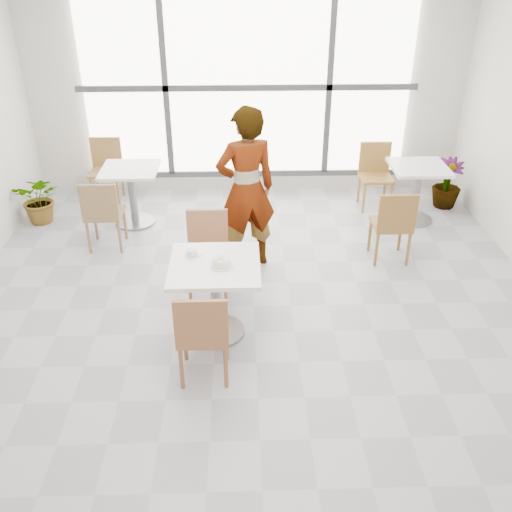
{
  "coord_description": "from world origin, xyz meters",
  "views": [
    {
      "loc": [
        -0.12,
        -4.26,
        3.24
      ],
      "look_at": [
        0.0,
        -0.3,
        1.0
      ],
      "focal_mm": 39.42,
      "sensor_mm": 36.0,
      "label": 1
    }
  ],
  "objects_px": {
    "bg_chair_left_far": "(106,165)",
    "plant_right": "(447,183)",
    "coffee_cup": "(191,253)",
    "bg_table_left": "(132,188)",
    "person": "(246,190)",
    "bg_chair_left_near": "(103,211)",
    "oatmeal_bowl": "(222,262)",
    "chair_near": "(203,331)",
    "chair_far": "(208,247)",
    "bg_chair_right_near": "(393,222)",
    "bg_table_right": "(416,185)",
    "plant_left": "(40,199)",
    "main_table": "(215,285)",
    "bg_chair_right_far": "(375,171)"
  },
  "relations": [
    {
      "from": "bg_chair_left_far",
      "to": "plant_right",
      "type": "relative_size",
      "value": 1.27
    },
    {
      "from": "coffee_cup",
      "to": "bg_table_left",
      "type": "xyz_separation_m",
      "value": [
        -0.93,
        2.25,
        -0.29
      ]
    },
    {
      "from": "person",
      "to": "plant_right",
      "type": "bearing_deg",
      "value": -168.88
    },
    {
      "from": "bg_chair_left_near",
      "to": "bg_table_left",
      "type": "bearing_deg",
      "value": -107.01
    },
    {
      "from": "oatmeal_bowl",
      "to": "plant_right",
      "type": "bearing_deg",
      "value": 43.42
    },
    {
      "from": "chair_near",
      "to": "coffee_cup",
      "type": "relative_size",
      "value": 5.47
    },
    {
      "from": "chair_far",
      "to": "bg_chair_right_near",
      "type": "distance_m",
      "value": 2.1
    },
    {
      "from": "oatmeal_bowl",
      "to": "bg_table_right",
      "type": "relative_size",
      "value": 0.28
    },
    {
      "from": "oatmeal_bowl",
      "to": "plant_right",
      "type": "xyz_separation_m",
      "value": [
        2.99,
        2.83,
        -0.45
      ]
    },
    {
      "from": "chair_near",
      "to": "coffee_cup",
      "type": "xyz_separation_m",
      "value": [
        -0.13,
        0.79,
        0.28
      ]
    },
    {
      "from": "bg_chair_left_near",
      "to": "plant_left",
      "type": "xyz_separation_m",
      "value": [
        -0.98,
        0.78,
        -0.17
      ]
    },
    {
      "from": "bg_table_left",
      "to": "bg_chair_left_far",
      "type": "bearing_deg",
      "value": 121.25
    },
    {
      "from": "chair_near",
      "to": "bg_chair_left_near",
      "type": "height_order",
      "value": "same"
    },
    {
      "from": "coffee_cup",
      "to": "bg_chair_left_near",
      "type": "xyz_separation_m",
      "value": [
        -1.15,
        1.54,
        -0.28
      ]
    },
    {
      "from": "chair_far",
      "to": "plant_right",
      "type": "bearing_deg",
      "value": 32.49
    },
    {
      "from": "oatmeal_bowl",
      "to": "bg_chair_left_far",
      "type": "relative_size",
      "value": 0.24
    },
    {
      "from": "bg_table_left",
      "to": "bg_table_right",
      "type": "height_order",
      "value": "same"
    },
    {
      "from": "bg_chair_right_near",
      "to": "plant_left",
      "type": "bearing_deg",
      "value": -15.39
    },
    {
      "from": "main_table",
      "to": "coffee_cup",
      "type": "height_order",
      "value": "coffee_cup"
    },
    {
      "from": "chair_far",
      "to": "bg_chair_right_near",
      "type": "bearing_deg",
      "value": 14.17
    },
    {
      "from": "bg_chair_left_far",
      "to": "bg_chair_right_far",
      "type": "bearing_deg",
      "value": -4.9
    },
    {
      "from": "main_table",
      "to": "chair_near",
      "type": "xyz_separation_m",
      "value": [
        -0.08,
        -0.65,
        -0.02
      ]
    },
    {
      "from": "chair_far",
      "to": "bg_chair_left_far",
      "type": "distance_m",
      "value": 2.85
    },
    {
      "from": "coffee_cup",
      "to": "bg_chair_left_far",
      "type": "height_order",
      "value": "bg_chair_left_far"
    },
    {
      "from": "coffee_cup",
      "to": "plant_left",
      "type": "bearing_deg",
      "value": 132.53
    },
    {
      "from": "chair_near",
      "to": "bg_table_left",
      "type": "height_order",
      "value": "chair_near"
    },
    {
      "from": "person",
      "to": "bg_chair_left_far",
      "type": "distance_m",
      "value": 2.72
    },
    {
      "from": "chair_far",
      "to": "bg_chair_left_far",
      "type": "bearing_deg",
      "value": 122.15
    },
    {
      "from": "bg_table_left",
      "to": "plant_left",
      "type": "bearing_deg",
      "value": 176.56
    },
    {
      "from": "bg_chair_right_far",
      "to": "plant_right",
      "type": "distance_m",
      "value": 1.0
    },
    {
      "from": "main_table",
      "to": "bg_chair_left_near",
      "type": "bearing_deg",
      "value": 128.99
    },
    {
      "from": "chair_far",
      "to": "bg_chair_right_far",
      "type": "height_order",
      "value": "same"
    },
    {
      "from": "main_table",
      "to": "bg_table_left",
      "type": "xyz_separation_m",
      "value": [
        -1.14,
        2.39,
        -0.04
      ]
    },
    {
      "from": "main_table",
      "to": "bg_chair_right_far",
      "type": "xyz_separation_m",
      "value": [
        2.07,
        2.87,
        -0.02
      ]
    },
    {
      "from": "chair_far",
      "to": "coffee_cup",
      "type": "relative_size",
      "value": 5.47
    },
    {
      "from": "bg_table_left",
      "to": "bg_table_right",
      "type": "bearing_deg",
      "value": -0.33
    },
    {
      "from": "bg_chair_left_near",
      "to": "plant_right",
      "type": "height_order",
      "value": "bg_chair_left_near"
    },
    {
      "from": "bg_chair_right_near",
      "to": "plant_left",
      "type": "xyz_separation_m",
      "value": [
        -4.28,
        1.18,
        -0.17
      ]
    },
    {
      "from": "bg_table_left",
      "to": "bg_table_right",
      "type": "xyz_separation_m",
      "value": [
        3.64,
        -0.02,
        0.0
      ]
    },
    {
      "from": "bg_table_right",
      "to": "plant_right",
      "type": "relative_size",
      "value": 1.1
    },
    {
      "from": "main_table",
      "to": "bg_chair_left_far",
      "type": "relative_size",
      "value": 0.92
    },
    {
      "from": "coffee_cup",
      "to": "bg_chair_right_near",
      "type": "relative_size",
      "value": 0.18
    },
    {
      "from": "plant_right",
      "to": "main_table",
      "type": "bearing_deg",
      "value": -137.64
    },
    {
      "from": "main_table",
      "to": "coffee_cup",
      "type": "xyz_separation_m",
      "value": [
        -0.21,
        0.14,
        0.26
      ]
    },
    {
      "from": "main_table",
      "to": "bg_chair_left_far",
      "type": "bearing_deg",
      "value": 117.0
    },
    {
      "from": "bg_chair_left_far",
      "to": "person",
      "type": "bearing_deg",
      "value": -44.36
    },
    {
      "from": "main_table",
      "to": "bg_chair_right_near",
      "type": "xyz_separation_m",
      "value": [
        1.93,
        1.29,
        -0.02
      ]
    },
    {
      "from": "person",
      "to": "bg_chair_left_near",
      "type": "height_order",
      "value": "person"
    },
    {
      "from": "chair_far",
      "to": "person",
      "type": "distance_m",
      "value": 0.78
    },
    {
      "from": "bg_chair_left_far",
      "to": "main_table",
      "type": "bearing_deg",
      "value": -63.0
    }
  ]
}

